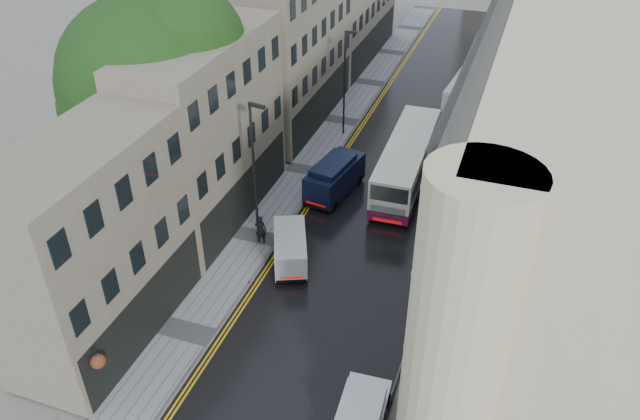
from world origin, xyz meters
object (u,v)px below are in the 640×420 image
Objects in this scene: navy_van at (309,185)px; lamp_post_near at (254,176)px; white_van at (276,265)px; cream_bus at (379,182)px; tree_near at (150,109)px; pedestrian at (261,229)px; tree_far at (251,48)px; white_lorry at (448,111)px; lamp_post_far at (344,84)px.

lamp_post_near reaches higher than navy_van.
white_van is 0.81× the size of navy_van.
cream_bus is 1.29× the size of lamp_post_near.
lamp_post_near is at bearing -8.85° from tree_near.
lamp_post_near is (-0.25, 0.16, 3.44)m from pedestrian.
pedestrian is (6.80, -14.23, -5.20)m from tree_far.
cream_bus is at bearing 28.05° from navy_van.
white_van is at bearing -22.88° from tree_near.
white_lorry is at bearing -121.92° from pedestrian.
white_lorry is at bearing 9.91° from lamp_post_far.
cream_bus is 10.16m from lamp_post_far.
tree_near is 1.75× the size of lamp_post_far.
lamp_post_far is (-1.79, 17.58, 3.15)m from white_van.
pedestrian is at bearing 105.04° from white_van.
lamp_post_far is at bearing -98.33° from pedestrian.
navy_van is (7.90, -9.14, -4.93)m from tree_far.
white_van is at bearing -100.80° from white_lorry.
cream_bus is at bearing 47.57° from white_van.
tree_near is at bearing -17.12° from pedestrian.
tree_near is 14.48m from cream_bus.
white_van is at bearing -111.05° from cream_bus.
cream_bus is (12.07, -7.76, -4.68)m from tree_far.
pedestrian is at bearing -109.19° from white_lorry.
tree_far is at bearing 124.01° from lamp_post_near.
lamp_post_near is 1.10× the size of lamp_post_far.
pedestrian is at bearing -64.46° from tree_far.
tree_near reaches higher than pedestrian.
tree_far is 3.08× the size of white_van.
lamp_post_far is at bearing 104.47° from navy_van.
tree_near is at bearing -123.17° from lamp_post_far.
pedestrian is 0.21× the size of lamp_post_near.
white_lorry is 1.70× the size of navy_van.
lamp_post_far is at bearing 5.73° from tree_far.
tree_far reaches higher than white_lorry.
tree_far is at bearing -164.08° from white_lorry.
cream_bus is 2.76× the size of white_van.
white_lorry is at bearing 10.47° from tree_far.
tree_near reaches higher than white_lorry.
cream_bus is at bearing 57.85° from lamp_post_near.
white_van is (8.86, -16.87, -5.29)m from tree_far.
white_van is at bearing -62.28° from tree_far.
white_van is at bearing -41.47° from lamp_post_near.
cream_bus is at bearing -136.44° from pedestrian.
tree_far is 1.43× the size of lamp_post_near.
tree_near reaches higher than navy_van.
pedestrian is at bearing -130.79° from cream_bus.
lamp_post_far is at bearing 97.01° from lamp_post_near.
pedestrian is at bearing -92.52° from navy_van.
lamp_post_far reaches higher than cream_bus.
white_lorry is 20.41m from white_van.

